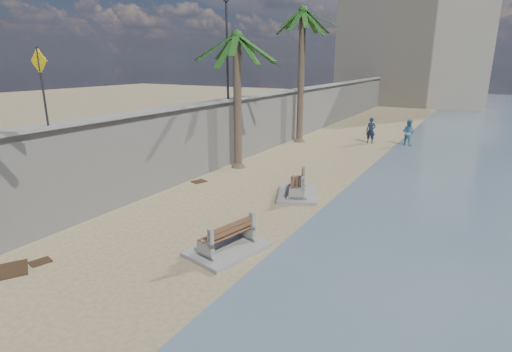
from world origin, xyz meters
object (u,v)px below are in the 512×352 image
at_px(bench_near, 227,238).
at_px(person_b, 408,131).
at_px(person_a, 371,129).
at_px(bench_far, 297,186).
at_px(palm_mid, 237,38).
at_px(palm_back, 303,13).

height_order(bench_near, person_b, person_b).
bearing_deg(person_b, bench_near, 103.60).
relative_size(person_a, person_b, 1.04).
relative_size(bench_far, palm_mid, 0.37).
xyz_separation_m(palm_back, person_b, (6.96, 2.51, -7.66)).
bearing_deg(bench_near, person_b, 84.52).
distance_m(bench_far, person_b, 13.74).
bearing_deg(palm_mid, bench_near, -59.68).
bearing_deg(bench_far, palm_mid, 149.68).
height_order(bench_far, person_b, person_b).
bearing_deg(person_b, palm_back, 38.93).
distance_m(person_a, person_b, 2.45).
xyz_separation_m(bench_far, person_a, (-0.22, 13.06, 0.59)).
distance_m(bench_far, palm_back, 14.56).
height_order(bench_near, palm_back, palm_back).
xyz_separation_m(bench_far, person_b, (2.18, 13.56, 0.54)).
height_order(palm_back, person_b, palm_back).
bearing_deg(palm_back, bench_near, -73.23).
xyz_separation_m(person_a, person_b, (2.40, 0.50, -0.04)).
bearing_deg(person_b, bench_far, 99.95).
relative_size(bench_far, palm_back, 0.29).
height_order(bench_near, palm_mid, palm_mid).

